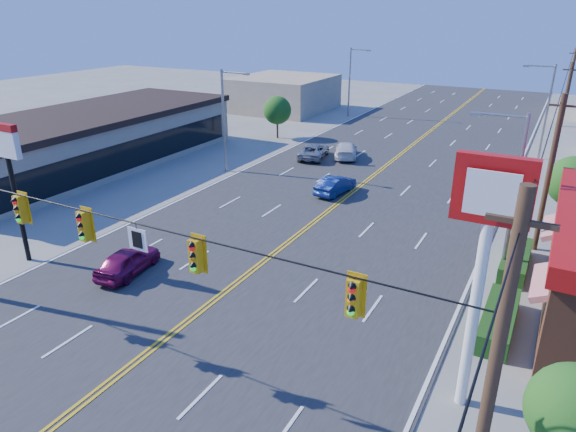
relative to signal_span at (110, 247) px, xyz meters
The scene contains 21 objects.
ground 4.89m from the signal_span, ahead, with size 160.00×160.00×0.00m, color gray.
road 20.58m from the signal_span, 89.66° to the left, with size 20.00×120.00×0.06m, color #2D2D30.
signal_span is the anchor object (origin of this frame).
kfc_pylon 11.87m from the signal_span, 19.78° to the left, with size 2.20×0.36×8.50m.
strip_mall 28.46m from the signal_span, 140.56° to the left, with size 10.40×26.40×4.40m.
pizza_hut_sign 11.60m from the signal_span, 159.81° to the left, with size 1.90×0.30×6.85m.
streetlight_se 17.76m from the signal_span, 52.06° to the left, with size 2.55×0.25×8.00m.
streetlight_ne 39.54m from the signal_span, 73.98° to the left, with size 2.55×0.25×8.00m.
streetlight_sw 24.46m from the signal_span, 115.88° to the left, with size 2.55×0.25×8.00m.
streetlight_nw 49.17m from the signal_span, 102.54° to the left, with size 2.55×0.25×8.00m.
utility_pole_near 21.82m from the signal_span, 55.61° to the left, with size 0.28×0.28×8.40m, color #47301E.
utility_pole_mid 38.06m from the signal_span, 71.11° to the left, with size 0.28×0.28×8.40m, color #47301E.
utility_pole_far 55.39m from the signal_span, 77.15° to the left, with size 0.28×0.28×8.40m, color #47301E.
tree_kfc_rear 25.95m from the signal_span, 58.24° to the left, with size 2.94×2.94×4.41m.
tree_kfc_front 14.46m from the signal_span, ahead, with size 2.52×2.52×3.78m.
tree_west 36.42m from the signal_span, 110.75° to the left, with size 2.80×2.80×4.20m.
bld_west_far 52.03m from the signal_span, 112.50° to the left, with size 11.00×12.00×4.20m, color tan.
car_magenta 8.55m from the signal_span, 133.77° to the left, with size 1.53×3.81×1.30m, color maroon.
car_blue 21.52m from the signal_span, 92.36° to the left, with size 1.33×3.83×1.26m, color navy.
car_white 30.83m from the signal_span, 97.27° to the left, with size 1.86×4.57×1.33m, color silver.
car_silver 29.73m from the signal_span, 102.32° to the left, with size 2.10×4.56×1.27m, color #9F9FA4.
Camera 1 is at (12.39, -10.70, 12.22)m, focal length 32.00 mm.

